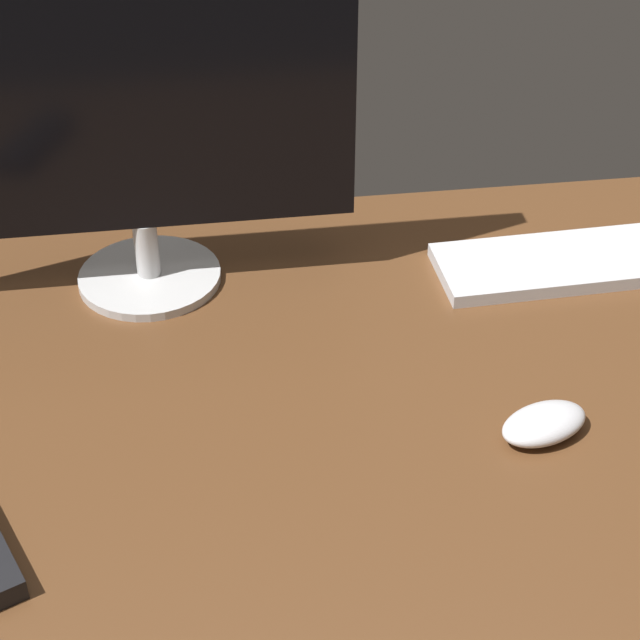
% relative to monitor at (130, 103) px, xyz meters
% --- Properties ---
extents(desk, '(1.40, 0.84, 0.02)m').
position_rel_monitor_xyz_m(desk, '(0.20, -0.24, -0.26)').
color(desk, brown).
rests_on(desk, ground).
extents(monitor, '(0.53, 0.18, 0.45)m').
position_rel_monitor_xyz_m(monitor, '(0.00, 0.00, 0.00)').
color(monitor, silver).
rests_on(monitor, desk).
extents(keyboard, '(0.45, 0.14, 0.02)m').
position_rel_monitor_xyz_m(keyboard, '(0.60, -0.04, -0.24)').
color(keyboard, silver).
rests_on(keyboard, desk).
extents(computer_mouse, '(0.11, 0.09, 0.03)m').
position_rel_monitor_xyz_m(computer_mouse, '(0.41, -0.35, -0.23)').
color(computer_mouse, silver).
rests_on(computer_mouse, desk).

